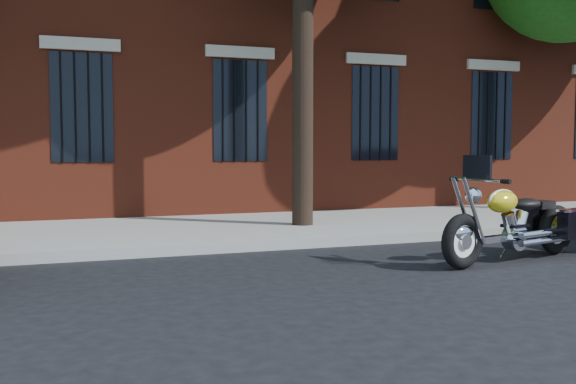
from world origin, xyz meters
name	(u,v)px	position (x,y,z in m)	size (l,w,h in m)	color
ground	(348,264)	(0.00, 0.00, 0.00)	(120.00, 120.00, 0.00)	black
curb	(308,243)	(0.00, 1.38, 0.07)	(40.00, 0.16, 0.15)	gray
sidewalk	(268,228)	(0.00, 3.26, 0.07)	(40.00, 3.60, 0.15)	gray
motorcycle	(520,225)	(2.20, -0.55, 0.47)	(2.74, 1.20, 1.38)	black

